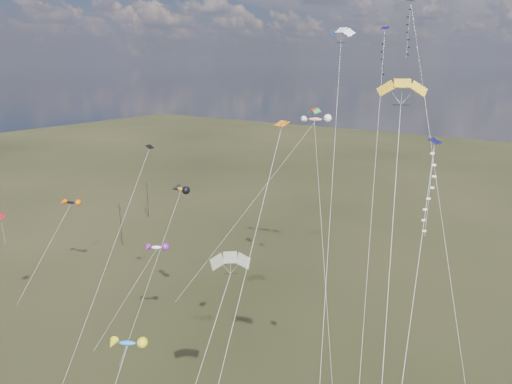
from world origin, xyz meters
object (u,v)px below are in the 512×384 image
Objects in this scene: utility_pole_near at (121,224)px; novelty_black_orange at (71,203)px; utility_pole_far at (148,199)px; diamond_black_high at (412,52)px; parafoil_yellow at (403,86)px.

utility_pole_near is 15.30m from novelty_black_orange.
utility_pole_far is 0.63× the size of novelty_black_orange.
diamond_black_high is 3.09× the size of novelty_black_orange.
utility_pole_near is 0.63× the size of novelty_black_orange.
novelty_black_orange reaches higher than utility_pole_near.
utility_pole_near is 1.00× the size of utility_pole_far.
parafoil_yellow reaches higher than novelty_black_orange.
parafoil_yellow is at bearing -12.82° from novelty_black_orange.
utility_pole_far is 0.25× the size of parafoil_yellow.
utility_pole_far is at bearing 119.74° from utility_pole_near.
novelty_black_orange is at bearing -64.90° from utility_pole_far.
utility_pole_near is at bearing 109.36° from novelty_black_orange.
utility_pole_far is at bearing 167.08° from diamond_black_high.
parafoil_yellow is (6.73, -24.93, -2.46)m from diamond_black_high.
utility_pole_far is 79.58m from parafoil_yellow.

